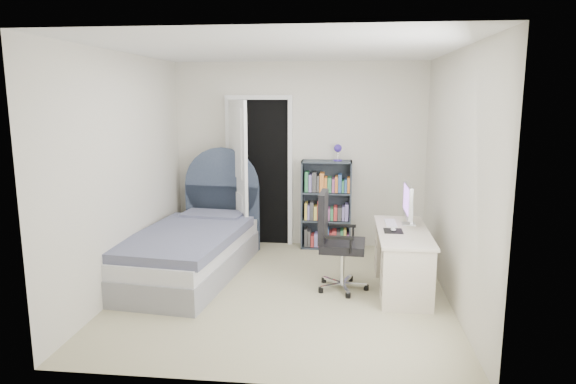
# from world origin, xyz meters

# --- Properties ---
(room_shell) EXTENTS (3.50, 3.70, 2.60)m
(room_shell) POSITION_xyz_m (0.00, 0.00, 1.25)
(room_shell) COLOR tan
(room_shell) RESTS_ON ground
(door) EXTENTS (0.92, 0.76, 2.06)m
(door) POSITION_xyz_m (-0.70, 1.54, 1.03)
(door) COLOR black
(door) RESTS_ON ground
(bed) EXTENTS (1.28, 2.34, 1.38)m
(bed) POSITION_xyz_m (-1.12, 0.46, 0.31)
(bed) COLOR gray
(bed) RESTS_ON ground
(nightstand) EXTENTS (0.38, 0.38, 0.56)m
(nightstand) POSITION_xyz_m (-1.31, 1.61, 0.37)
(nightstand) COLOR tan
(nightstand) RESTS_ON ground
(floor_lamp) EXTENTS (0.19, 0.19, 1.30)m
(floor_lamp) POSITION_xyz_m (-0.89, 1.58, 0.53)
(floor_lamp) COLOR silver
(floor_lamp) RESTS_ON ground
(bookcase) EXTENTS (0.67, 0.29, 1.42)m
(bookcase) POSITION_xyz_m (0.39, 1.65, 0.56)
(bookcase) COLOR #343E48
(bookcase) RESTS_ON ground
(desk) EXTENTS (0.54, 1.34, 1.10)m
(desk) POSITION_xyz_m (1.25, 0.22, 0.36)
(desk) COLOR beige
(desk) RESTS_ON ground
(office_chair) EXTENTS (0.55, 0.56, 1.06)m
(office_chair) POSITION_xyz_m (0.53, 0.14, 0.58)
(office_chair) COLOR silver
(office_chair) RESTS_ON ground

